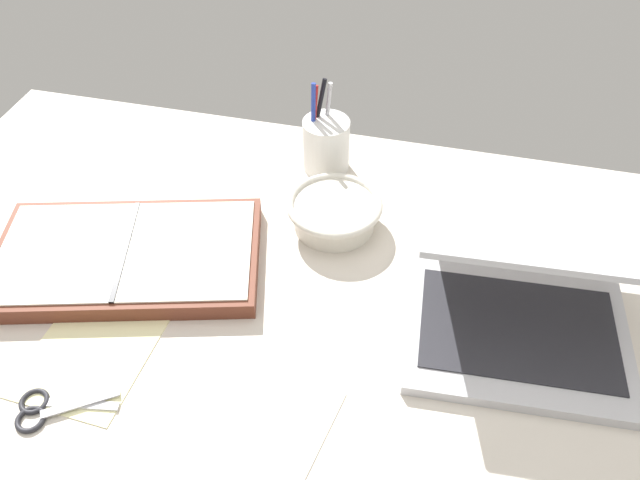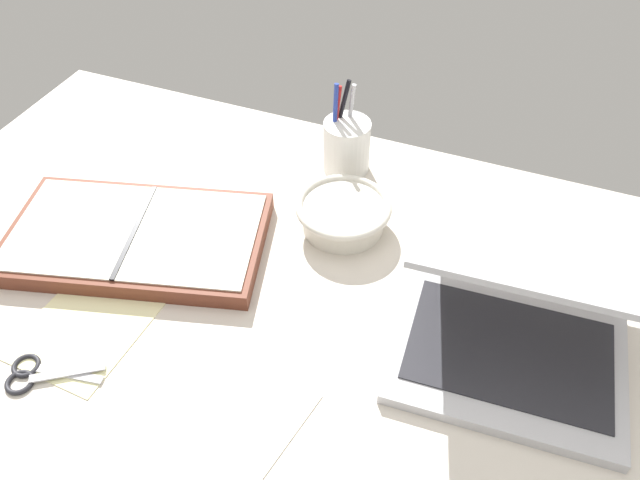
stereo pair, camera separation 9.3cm
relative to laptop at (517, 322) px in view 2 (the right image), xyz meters
The scene contains 8 objects.
desk_top 35.45cm from the laptop, 164.09° to the right, with size 140.00×100.00×2.00cm, color beige.
laptop is the anchor object (origin of this frame).
bowl 33.28cm from the laptop, 154.97° to the left, with size 15.92×15.92×5.20cm.
pen_cup 45.63cm from the laptop, 140.29° to the left, with size 8.49×8.49×16.94cm.
planner 59.94cm from the laptop, behind, with size 45.74×33.43×3.36cm.
scissors 65.71cm from the laptop, 154.00° to the right, with size 13.13×8.68×0.80cm.
paper_sheet_front 45.18cm from the laptop, 138.87° to the right, with size 19.17×28.50×0.16cm, color silver.
paper_sheet_beside_planner 59.91cm from the laptop, 163.67° to the right, with size 16.01×24.28×0.16cm, color #F4EFB2.
Camera 2 is at (27.82, -48.45, 74.65)cm, focal length 35.00 mm.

